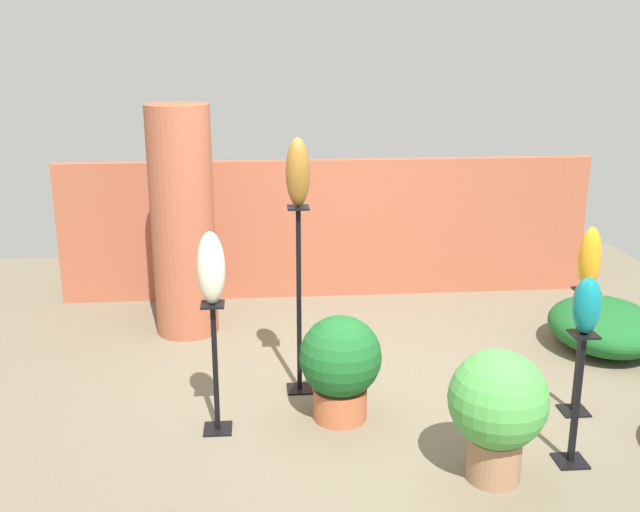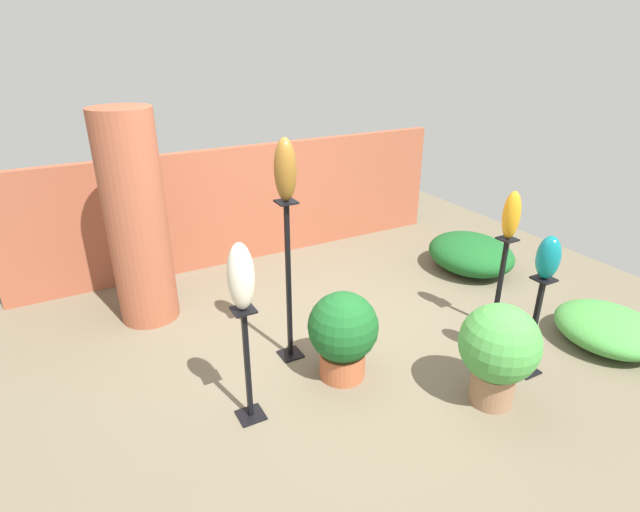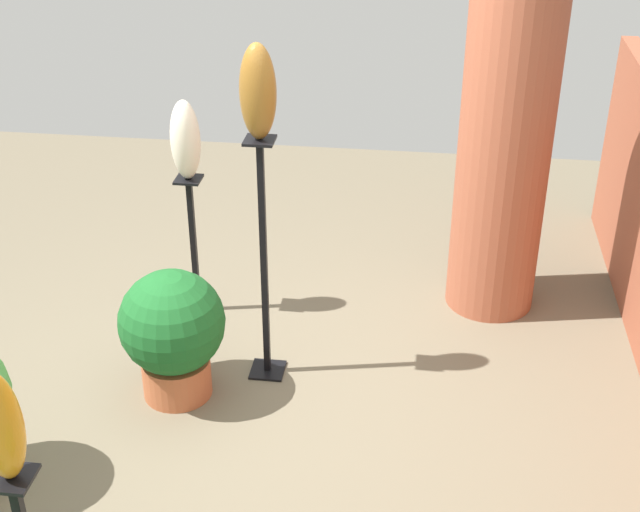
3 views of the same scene
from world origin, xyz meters
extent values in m
plane|color=#6B604C|center=(0.00, 0.00, 0.00)|extent=(8.00, 8.00, 0.00)
cube|color=#9E5138|center=(0.00, 2.30, 0.74)|extent=(5.60, 0.12, 1.47)
cylinder|color=#9E5138|center=(-1.43, 1.37, 1.07)|extent=(0.58, 0.58, 2.13)
cube|color=black|center=(1.28, -1.18, 0.01)|extent=(0.20, 0.20, 0.01)
cube|color=black|center=(1.28, -1.18, 0.46)|extent=(0.04, 0.04, 0.92)
cube|color=black|center=(1.28, -1.18, 0.91)|extent=(0.16, 0.16, 0.01)
cube|color=black|center=(-0.44, 0.03, 0.01)|extent=(0.20, 0.20, 0.01)
cube|color=black|center=(-0.44, 0.03, 0.75)|extent=(0.04, 0.04, 1.49)
cube|color=black|center=(-0.44, 0.03, 1.48)|extent=(0.16, 0.16, 0.02)
cube|color=black|center=(-1.06, -0.56, 0.01)|extent=(0.20, 0.20, 0.01)
cube|color=black|center=(-1.06, -0.56, 0.48)|extent=(0.04, 0.04, 0.96)
cube|color=black|center=(-1.06, -0.56, 0.95)|extent=(0.16, 0.16, 0.01)
cube|color=black|center=(1.58, -0.51, 0.01)|extent=(0.20, 0.20, 0.01)
cube|color=black|center=(1.58, -0.51, 0.48)|extent=(0.04, 0.04, 0.97)
cube|color=black|center=(1.58, -0.51, 0.96)|extent=(0.16, 0.16, 0.01)
ellipsoid|color=#0F727A|center=(1.28, -1.18, 1.10)|extent=(0.17, 0.19, 0.37)
ellipsoid|color=brown|center=(-0.44, 0.03, 1.74)|extent=(0.18, 0.19, 0.51)
ellipsoid|color=beige|center=(-1.06, -0.56, 1.21)|extent=(0.19, 0.18, 0.50)
ellipsoid|color=orange|center=(1.58, -0.51, 1.20)|extent=(0.15, 0.17, 0.46)
cylinder|color=#B25B38|center=(-0.17, -0.45, 0.12)|extent=(0.39, 0.39, 0.23)
sphere|color=#195923|center=(-0.17, -0.45, 0.49)|extent=(0.60, 0.60, 0.60)
cylinder|color=#936B4C|center=(0.71, -1.31, 0.14)|extent=(0.34, 0.34, 0.29)
sphere|color=#479942|center=(0.71, -1.31, 0.55)|extent=(0.62, 0.62, 0.62)
ellipsoid|color=#195923|center=(2.32, 0.60, 0.22)|extent=(0.96, 1.11, 0.44)
camera|label=1|loc=(-0.74, -5.37, 2.70)|focal=42.00mm
camera|label=2|loc=(-2.04, -3.48, 2.72)|focal=28.00mm
camera|label=3|loc=(3.82, 0.89, 3.21)|focal=50.00mm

